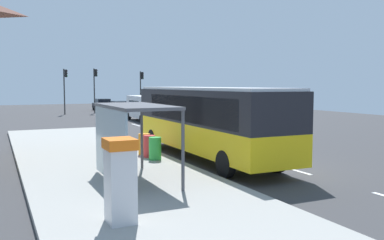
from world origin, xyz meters
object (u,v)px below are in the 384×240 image
at_px(white_van, 144,106).
at_px(traffic_light_near_side, 141,85).
at_px(bus_shelter, 126,123).
at_px(recycling_bin_red, 149,146).
at_px(recycling_bin_orange, 144,144).
at_px(traffic_light_median, 95,84).
at_px(bus, 206,118).
at_px(ticket_machine, 120,180).
at_px(traffic_light_far_side, 65,84).
at_px(recycling_bin_green, 155,148).
at_px(sedan_near, 102,104).
at_px(sedan_far, 121,108).

bearing_deg(white_van, traffic_light_near_side, 72.91).
relative_size(white_van, bus_shelter, 1.31).
distance_m(white_van, recycling_bin_red, 20.39).
distance_m(recycling_bin_orange, traffic_light_median, 31.45).
bearing_deg(bus_shelter, bus, 36.27).
relative_size(ticket_machine, traffic_light_far_side, 0.38).
distance_m(ticket_machine, bus_shelter, 4.20).
xyz_separation_m(ticket_machine, recycling_bin_green, (3.50, 7.20, -0.52)).
distance_m(recycling_bin_green, recycling_bin_orange, 1.40).
distance_m(recycling_bin_orange, bus_shelter, 5.41).
distance_m(white_van, traffic_light_near_side, 11.40).
relative_size(white_van, traffic_light_median, 1.01).
height_order(recycling_bin_orange, traffic_light_far_side, traffic_light_far_side).
distance_m(sedan_near, traffic_light_median, 5.68).
distance_m(sedan_near, recycling_bin_orange, 36.23).
height_order(traffic_light_median, bus_shelter, traffic_light_median).
relative_size(traffic_light_near_side, traffic_light_far_side, 0.96).
height_order(white_van, recycling_bin_green, white_van).
relative_size(white_van, sedan_far, 1.19).
relative_size(white_van, recycling_bin_green, 5.53).
bearing_deg(white_van, sedan_near, 89.67).
xyz_separation_m(sedan_far, traffic_light_far_side, (-5.40, 3.36, 2.58)).
xyz_separation_m(sedan_far, traffic_light_near_side, (3.20, 2.56, 2.47)).
bearing_deg(recycling_bin_orange, sedan_near, 79.67).
bearing_deg(traffic_light_far_side, white_van, -65.32).
relative_size(sedan_far, ticket_machine, 2.27).
relative_size(sedan_near, sedan_far, 1.01).
distance_m(bus, bus_shelter, 5.84).
relative_size(ticket_machine, recycling_bin_red, 2.04).
height_order(recycling_bin_green, traffic_light_median, traffic_light_median).
relative_size(sedan_far, traffic_light_near_side, 0.90).
bearing_deg(traffic_light_far_side, recycling_bin_orange, -92.08).
bearing_deg(traffic_light_median, traffic_light_near_side, -17.41).
bearing_deg(traffic_light_far_side, traffic_light_near_side, -5.31).
height_order(traffic_light_far_side, bus_shelter, traffic_light_far_side).
xyz_separation_m(sedan_near, sedan_far, (0.00, -8.81, 0.00)).
bearing_deg(traffic_light_median, recycling_bin_red, -98.25).
xyz_separation_m(sedan_far, recycling_bin_orange, (-6.50, -26.83, -0.14)).
height_order(ticket_machine, recycling_bin_red, ticket_machine).
height_order(recycling_bin_orange, traffic_light_near_side, traffic_light_near_side).
relative_size(recycling_bin_green, recycling_bin_red, 1.00).
xyz_separation_m(ticket_machine, traffic_light_median, (8.10, 39.59, 2.27)).
bearing_deg(sedan_near, traffic_light_near_side, -62.88).
bearing_deg(traffic_light_near_side, traffic_light_far_side, 174.69).
distance_m(white_van, traffic_light_median, 12.64).
distance_m(white_van, traffic_light_far_side, 12.86).
distance_m(ticket_machine, recycling_bin_red, 8.66).
bearing_deg(traffic_light_far_side, traffic_light_median, 12.88).
bearing_deg(traffic_light_median, white_van, -81.69).
height_order(bus, recycling_bin_orange, bus).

